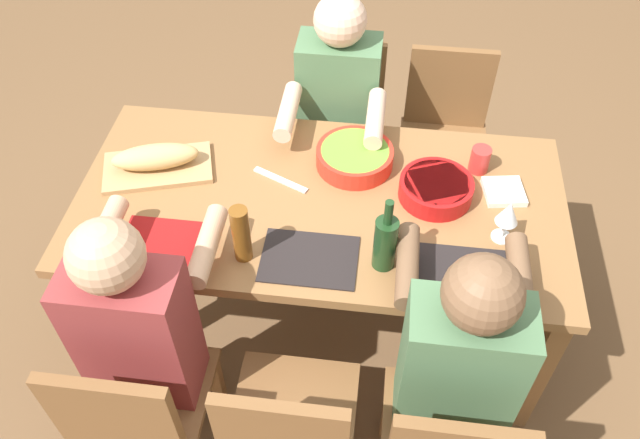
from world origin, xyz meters
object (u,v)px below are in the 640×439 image
object	(u,v)px
wine_bottle	(385,242)
napkin_stack	(504,192)
dining_table	(320,215)
serving_bowl_pasta	(436,188)
chair_near_center	(340,122)
wine_glass	(508,214)
chair_near_left	(444,130)
chair_far_right	(138,413)
beer_bottle	(241,234)
diner_far_right	(142,326)
cup_near_left	(480,160)
bread_loaf	(155,157)
cutting_board	(158,168)
diner_near_center	(337,109)
chair_far_center	(289,431)
serving_bowl_salad	(355,156)
diner_far_left	(457,361)

from	to	relation	value
wine_bottle	napkin_stack	xyz separation A→B (m)	(-0.42, -0.38, -0.10)
dining_table	serving_bowl_pasta	size ratio (longest dim) A/B	6.67
wine_bottle	chair_near_center	bearing A→B (deg)	-76.79
wine_glass	napkin_stack	bearing A→B (deg)	-95.83
chair_near_left	wine_glass	size ratio (longest dim) A/B	5.12
chair_far_right	beer_bottle	bearing A→B (deg)	-119.85
diner_far_right	wine_glass	world-z (taller)	diner_far_right
beer_bottle	diner_far_right	bearing A→B (deg)	46.67
cup_near_left	serving_bowl_pasta	bearing A→B (deg)	45.25
chair_near_left	bread_loaf	world-z (taller)	same
serving_bowl_pasta	cup_near_left	bearing A→B (deg)	-134.75
wine_glass	napkin_stack	distance (m)	0.24
cutting_board	wine_glass	distance (m)	1.28
bread_loaf	wine_glass	world-z (taller)	wine_glass
chair_near_center	diner_near_center	xyz separation A→B (m)	(0.00, 0.18, 0.21)
beer_bottle	chair_far_center	bearing A→B (deg)	114.91
serving_bowl_salad	cup_near_left	size ratio (longest dim) A/B	2.89
chair_near_left	chair_far_center	world-z (taller)	same
cutting_board	wine_glass	xyz separation A→B (m)	(-1.26, 0.18, 0.11)
bread_loaf	diner_far_right	bearing A→B (deg)	101.88
chair_near_left	serving_bowl_pasta	size ratio (longest dim) A/B	3.21
chair_far_center	serving_bowl_salad	xyz separation A→B (m)	(-0.11, -0.96, 0.30)
diner_far_right	chair_far_center	distance (m)	0.56
diner_far_left	cutting_board	world-z (taller)	diner_far_left
diner_far_right	napkin_stack	xyz separation A→B (m)	(-1.15, -0.69, 0.05)
diner_far_left	bread_loaf	world-z (taller)	diner_far_left
chair_near_center	serving_bowl_pasta	size ratio (longest dim) A/B	3.21
dining_table	chair_near_left	bearing A→B (deg)	-122.46
diner_near_center	chair_near_left	bearing A→B (deg)	-159.33
chair_far_center	beer_bottle	bearing A→B (deg)	-65.09
bread_loaf	serving_bowl_salad	bearing A→B (deg)	-170.54
cutting_board	bread_loaf	world-z (taller)	bread_loaf
chair_near_center	diner_far_left	xyz separation A→B (m)	(-0.49, 1.35, 0.21)
chair_near_center	diner_far_left	world-z (taller)	diner_far_left
diner_near_center	dining_table	bearing A→B (deg)	90.00
chair_near_center	chair_far_center	xyz separation A→B (m)	(0.00, 1.53, 0.00)
dining_table	diner_far_left	bearing A→B (deg)	129.93
chair_far_center	napkin_stack	distance (m)	1.13
chair_far_right	bread_loaf	bearing A→B (deg)	-80.66
diner_far_right	chair_far_right	bearing A→B (deg)	90.00
dining_table	wine_bottle	size ratio (longest dim) A/B	6.10
serving_bowl_salad	wine_bottle	xyz separation A→B (m)	(-0.14, 0.47, 0.07)
chair_far_right	cup_near_left	world-z (taller)	chair_far_right
chair_far_center	diner_far_left	xyz separation A→B (m)	(-0.49, -0.18, 0.21)
diner_near_center	serving_bowl_pasta	xyz separation A→B (m)	(-0.41, 0.52, 0.08)
chair_far_center	bread_loaf	world-z (taller)	same
chair_far_right	chair_near_center	bearing A→B (deg)	-107.64
serving_bowl_salad	serving_bowl_pasta	xyz separation A→B (m)	(-0.30, 0.13, -0.00)
chair_near_center	wine_glass	distance (m)	1.14
chair_far_center	napkin_stack	bearing A→B (deg)	-127.05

